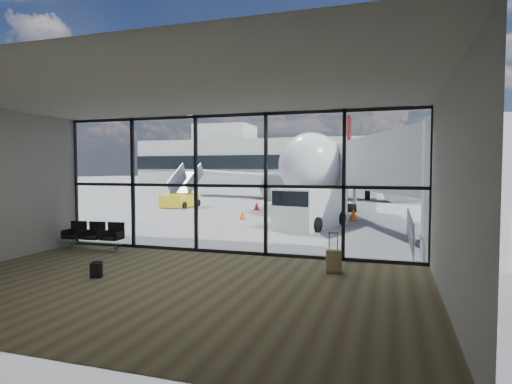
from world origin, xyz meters
The scene contains 22 objects.
ground centered at (0.00, 40.00, 0.00)m, with size 220.00×220.00×0.00m, color slate.
lounge_shell centered at (0.00, -4.80, 2.65)m, with size 12.02×8.01×4.51m.
glass_curtain_wall centered at (0.00, 0.00, 2.25)m, with size 12.10×0.12×4.50m.
jet_bridge centered at (4.90, 7.07, 2.76)m, with size 8.00×16.50×4.33m.
apron_railing centered at (5.60, 3.50, 0.72)m, with size 0.06×5.46×1.11m.
far_terminal centered at (-0.59, 61.97, 4.21)m, with size 80.00×12.20×11.00m.
tree_0 centered at (-45.00, 72.00, 4.63)m, with size 4.95×4.95×7.12m.
tree_1 centered at (-39.00, 72.00, 5.25)m, with size 5.61×5.61×8.07m.
tree_2 centered at (-33.00, 72.00, 5.88)m, with size 6.27×6.27×9.03m.
tree_3 centered at (-27.00, 72.00, 4.63)m, with size 4.95×4.95×7.12m.
tree_4 centered at (-21.00, 72.00, 5.25)m, with size 5.61×5.61×8.07m.
tree_5 centered at (-15.00, 72.00, 5.88)m, with size 6.27×6.27×9.03m.
seating_row centered at (-4.65, -0.72, 0.52)m, with size 2.12×0.73×0.94m.
backpack centered at (-2.08, -3.92, 0.20)m, with size 0.32×0.32×0.41m.
suitcase centered at (3.53, -1.63, 0.32)m, with size 0.43×0.35×1.06m.
airliner centered at (0.02, 27.77, 2.92)m, with size 32.19×37.26×9.60m.
service_van centered at (1.30, 7.13, 0.97)m, with size 2.98×4.69×1.89m.
belt_loader centered at (-4.45, 24.10, 0.57)m, with size 2.11×3.88×1.70m.
mobile_stairs centered at (-9.72, 15.18, 0.61)m, with size 2.00×3.66×2.56m.
traffic_cone_a centered at (-3.70, 14.46, 0.27)m, with size 0.40×0.40×0.58m.
traffic_cone_b centered at (-2.76, 9.00, 0.24)m, with size 0.36×0.36×0.51m.
traffic_cone_c centered at (3.02, 10.34, 0.32)m, with size 0.47×0.47×0.67m.
Camera 1 is at (4.96, -12.78, 2.72)m, focal length 30.00 mm.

